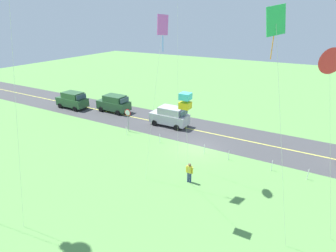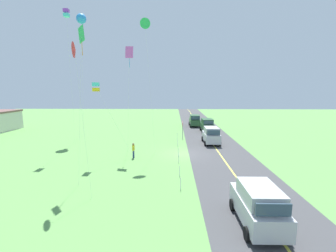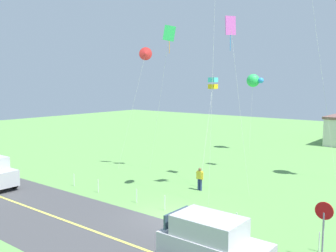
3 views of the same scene
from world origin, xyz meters
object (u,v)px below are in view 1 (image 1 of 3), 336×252
Objects in this scene: person_adult_near at (189,172)px; kite_blue_mid at (330,62)px; car_parked_east_far at (72,100)px; stop_sign at (128,116)px; car_suv_foreground at (170,116)px; car_parked_east_near at (114,103)px; kite_red_low at (185,101)px; kite_pink_drift at (276,27)px; kite_green_far at (162,29)px.

person_adult_near is 0.15× the size of kite_blue_mid.
stop_sign is (-11.66, 2.82, 0.65)m from car_parked_east_far.
car_suv_foreground is 20.42m from kite_blue_mid.
car_suv_foreground is 0.42× the size of kite_blue_mid.
kite_blue_mid is at bearing 154.73° from stop_sign.
kite_red_low is (-16.71, 13.29, 6.26)m from car_parked_east_near.
stop_sign is 0.32× the size of kite_red_low.
car_suv_foreground is 16.13m from kite_red_low.
kite_blue_mid is (-14.15, 11.87, 8.71)m from car_suv_foreground.
person_adult_near is (-9.94, 5.57, -0.94)m from stop_sign.
kite_red_low is 0.65× the size of kite_pink_drift.
kite_pink_drift reaches higher than person_adult_near.
stop_sign is (3.12, 3.72, 0.65)m from car_suv_foreground.
kite_green_far reaches higher than car_parked_east_far.
car_parked_east_far is at bearing -13.59° from stop_sign.
kite_green_far is (-13.69, 10.53, 9.76)m from car_parked_east_near.
stop_sign is 19.65m from kite_pink_drift.
stop_sign is at bearing -131.55° from person_adult_near.
kite_blue_mid reaches higher than car_parked_east_far.
kite_green_far reaches higher than person_adult_near.
kite_green_far is at bearing -12.37° from kite_blue_mid.
kite_pink_drift reaches higher than car_parked_east_near.
car_suv_foreground is 0.56× the size of kite_red_low.
kite_blue_mid is at bearing -173.38° from kite_red_low.
kite_pink_drift is at bearing 157.00° from car_parked_east_far.
car_parked_east_near is 1.72× the size of stop_sign.
stop_sign is (-5.68, 4.41, 0.65)m from car_parked_east_near.
kite_red_low is at bearing 6.62° from kite_blue_mid.
stop_sign is 13.59m from kite_green_far.
stop_sign is 0.21× the size of kite_pink_drift.
stop_sign is 0.22× the size of kite_green_far.
car_suv_foreground is at bearing -57.88° from kite_red_low.
car_parked_east_near is 7.22m from stop_sign.
kite_pink_drift is (-15.02, 8.51, 9.39)m from stop_sign.
kite_red_low is 0.75× the size of kite_blue_mid.
stop_sign is at bearing 142.18° from car_parked_east_near.
person_adult_near is 0.14× the size of kite_green_far.
stop_sign is 20.73m from kite_blue_mid.
person_adult_near is 0.13× the size of kite_pink_drift.
person_adult_near is at bearing 158.78° from car_parked_east_far.
car_parked_east_far is 6.19m from car_parked_east_near.
car_parked_east_far is 0.37× the size of kite_green_far.
kite_green_far is (3.02, -2.76, 3.50)m from kite_red_low.
person_adult_near is 10.25m from kite_green_far.
car_parked_east_far is 1.72× the size of stop_sign.
kite_blue_mid is 0.89× the size of kite_green_far.
kite_red_low is (-1.09, 3.31, 6.55)m from person_adult_near.
kite_green_far is at bearing 116.42° from car_suv_foreground.
stop_sign reaches higher than person_adult_near.
kite_pink_drift is at bearing 8.89° from kite_blue_mid.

